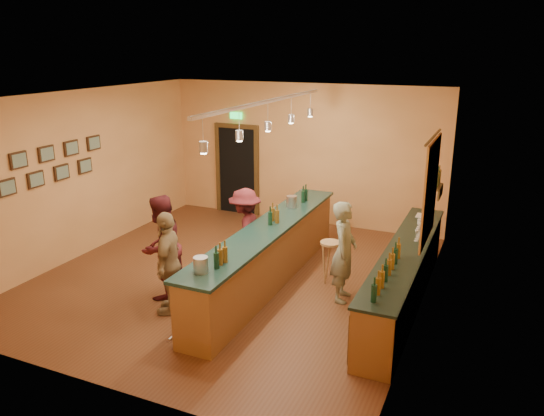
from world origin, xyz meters
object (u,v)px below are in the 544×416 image
at_px(tasting_bar, 268,251).
at_px(customer_b, 169,263).
at_px(bar_stool, 330,250).
at_px(customer_a, 161,247).
at_px(back_counter, 404,275).
at_px(bartender, 344,252).
at_px(customer_c, 245,232).

height_order(tasting_bar, customer_b, customer_b).
bearing_deg(bar_stool, customer_b, -133.19).
xyz_separation_m(tasting_bar, bar_stool, (0.95, 0.52, -0.02)).
xyz_separation_m(customer_a, bar_stool, (2.34, 1.66, -0.27)).
bearing_deg(back_counter, bartender, -165.83).
bearing_deg(customer_c, bartender, 71.87).
distance_m(tasting_bar, customer_c, 0.62).
relative_size(customer_c, bar_stool, 2.17).
distance_m(tasting_bar, bartender, 1.38).
height_order(back_counter, customer_c, customer_c).
distance_m(customer_a, customer_c, 1.60).
bearing_deg(back_counter, customer_b, -152.34).
height_order(tasting_bar, customer_c, customer_c).
height_order(back_counter, tasting_bar, tasting_bar).
bearing_deg(customer_b, customer_a, -153.39).
relative_size(back_counter, customer_a, 2.64).
distance_m(customer_b, customer_c, 1.81).
bearing_deg(bar_stool, customer_c, -168.79).
relative_size(customer_a, customer_c, 1.08).
bearing_deg(customer_b, back_counter, 98.11).
bearing_deg(customer_a, bar_stool, 127.09).
height_order(back_counter, customer_a, customer_a).
xyz_separation_m(back_counter, customer_a, (-3.68, -1.32, 0.37)).
height_order(customer_a, bar_stool, customer_a).
bearing_deg(customer_b, tasting_bar, 127.92).
height_order(customer_a, customer_c, customer_a).
relative_size(bartender, bar_stool, 2.26).
height_order(back_counter, customer_b, customer_b).
bearing_deg(customer_c, bar_stool, 91.47).
xyz_separation_m(customer_c, bar_stool, (1.50, 0.30, -0.21)).
relative_size(back_counter, bartender, 2.74).
distance_m(bartender, customer_c, 1.93).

